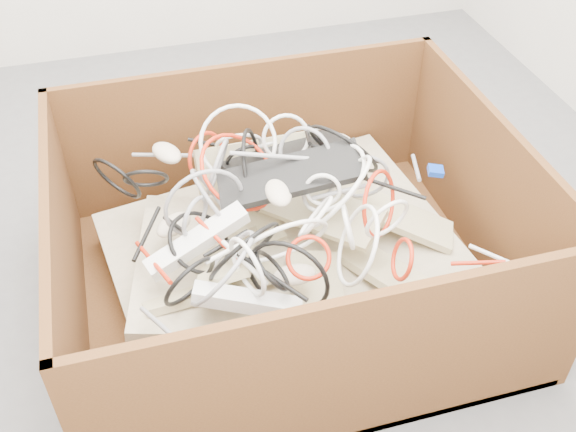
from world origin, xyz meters
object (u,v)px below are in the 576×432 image
object	(u,v)px
cardboard_box	(284,263)
vga_plug	(436,171)
power_strip_left	(197,241)
power_strip_right	(247,301)

from	to	relation	value
cardboard_box	vga_plug	size ratio (longest dim) A/B	28.48
power_strip_left	power_strip_right	distance (m)	0.23
cardboard_box	vga_plug	bearing A→B (deg)	4.74
power_strip_right	vga_plug	world-z (taller)	power_strip_right
power_strip_left	power_strip_right	xyz separation A→B (m)	(0.08, -0.21, -0.03)
cardboard_box	power_strip_left	bearing A→B (deg)	-160.71
power_strip_left	vga_plug	distance (m)	0.75
power_strip_left	power_strip_right	size ratio (longest dim) A/B	1.10
cardboard_box	vga_plug	xyz separation A→B (m)	(0.48, 0.04, 0.22)
cardboard_box	power_strip_left	size ratio (longest dim) A/B	4.35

